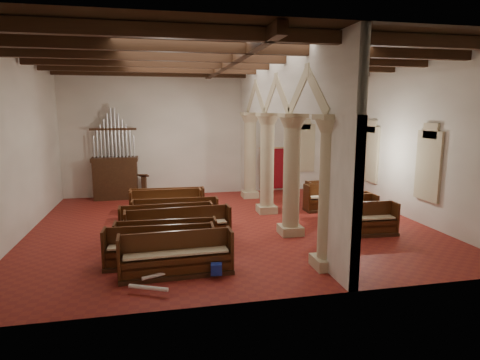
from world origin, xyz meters
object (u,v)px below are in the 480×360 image
object	(u,v)px
lectern	(144,188)
nave_pew_0	(177,261)
pipe_organ	(115,170)
processional_banner	(288,180)
aisle_pew_0	(365,224)

from	to	relation	value
lectern	nave_pew_0	size ratio (longest dim) A/B	0.41
pipe_organ	nave_pew_0	xyz separation A→B (m)	(2.33, -9.66, -1.00)
processional_banner	pipe_organ	bearing A→B (deg)	149.35
nave_pew_0	processional_banner	bearing A→B (deg)	53.55
lectern	pipe_organ	bearing A→B (deg)	-165.58
lectern	nave_pew_0	xyz separation A→B (m)	(1.04, -9.65, -0.12)
lectern	nave_pew_0	distance (m)	9.71
pipe_organ	processional_banner	size ratio (longest dim) A/B	1.95
aisle_pew_0	processional_banner	bearing A→B (deg)	97.74
processional_banner	nave_pew_0	xyz separation A→B (m)	(-5.86, -8.59, -0.41)
pipe_organ	nave_pew_0	world-z (taller)	pipe_organ
pipe_organ	aisle_pew_0	xyz separation A→B (m)	(8.77, -7.58, -1.00)
processional_banner	nave_pew_0	distance (m)	10.41
lectern	processional_banner	distance (m)	6.99
pipe_organ	processional_banner	bearing A→B (deg)	-7.47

